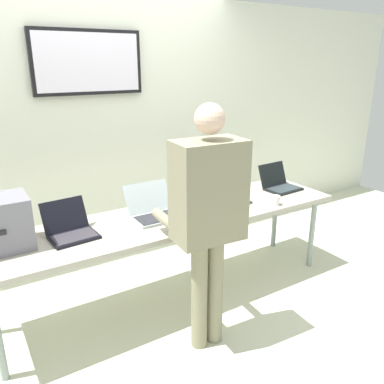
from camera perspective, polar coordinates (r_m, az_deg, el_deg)
ground at (r=3.43m, az=-2.57°, el=-15.03°), size 8.00×8.00×0.04m
back_wall at (r=3.93m, az=-11.12°, el=9.26°), size 8.00×0.11×2.49m
workbench at (r=3.10m, az=-2.76°, el=-4.23°), size 2.90×0.70×0.73m
equipment_box at (r=2.77m, az=-26.39°, el=-4.20°), size 0.37×0.32×0.34m
laptop_station_0 at (r=2.84m, az=-17.43°, el=-5.12°), size 0.34×0.36×0.23m
laptop_station_1 at (r=3.05m, az=-5.57°, el=-2.58°), size 0.37×0.37×0.23m
laptop_station_2 at (r=3.38m, az=4.84°, el=-0.34°), size 0.35×0.34×0.25m
laptop_station_3 at (r=3.78m, az=12.68°, el=1.24°), size 0.34×0.32×0.23m
person at (r=2.44m, az=2.31°, el=-2.48°), size 0.46×0.61×1.66m
coffee_mug at (r=3.36m, az=12.10°, el=-1.19°), size 0.08×0.08×0.08m
paper_sheet at (r=3.05m, az=2.34°, el=-3.60°), size 0.22×0.30×0.00m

